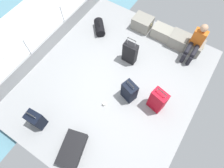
% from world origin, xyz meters
% --- Properties ---
extents(ground_plane, '(4.40, 5.20, 0.06)m').
position_xyz_m(ground_plane, '(0.00, 0.00, -0.03)').
color(ground_plane, '#939699').
extents(gunwale_port, '(0.06, 5.20, 0.45)m').
position_xyz_m(gunwale_port, '(-2.17, 0.00, 0.23)').
color(gunwale_port, '#939699').
rests_on(gunwale_port, ground_plane).
extents(railing_port, '(0.04, 4.20, 1.02)m').
position_xyz_m(railing_port, '(-2.17, 0.00, 0.78)').
color(railing_port, silver).
rests_on(railing_port, ground_plane).
extents(sea_wake, '(12.00, 12.00, 0.01)m').
position_xyz_m(sea_wake, '(-3.60, 0.00, -0.34)').
color(sea_wake, '#598C9E').
rests_on(sea_wake, ground_plane).
extents(cargo_crate_0, '(0.61, 0.47, 0.40)m').
position_xyz_m(cargo_crate_0, '(-0.30, 2.13, 0.20)').
color(cargo_crate_0, gray).
rests_on(cargo_crate_0, ground_plane).
extents(cargo_crate_1, '(0.65, 0.40, 0.35)m').
position_xyz_m(cargo_crate_1, '(0.39, 2.14, 0.17)').
color(cargo_crate_1, gray).
rests_on(cargo_crate_1, ground_plane).
extents(cargo_crate_2, '(0.54, 0.46, 0.39)m').
position_xyz_m(cargo_crate_2, '(0.92, 2.12, 0.19)').
color(cargo_crate_2, gray).
rests_on(cargo_crate_2, ground_plane).
extents(cargo_crate_3, '(0.53, 0.47, 0.35)m').
position_xyz_m(cargo_crate_3, '(1.38, 2.16, 0.18)').
color(cargo_crate_3, gray).
rests_on(cargo_crate_3, ground_plane).
extents(passenger_seated, '(0.34, 0.66, 1.05)m').
position_xyz_m(passenger_seated, '(1.38, 1.98, 0.54)').
color(passenger_seated, orange).
rests_on(passenger_seated, ground_plane).
extents(suitcase_0, '(0.66, 0.89, 0.23)m').
position_xyz_m(suitcase_0, '(0.19, -2.03, 0.12)').
color(suitcase_0, black).
rests_on(suitcase_0, ground_plane).
extents(suitcase_1, '(0.38, 0.29, 0.65)m').
position_xyz_m(suitcase_1, '(-0.90, -1.96, 0.26)').
color(suitcase_1, black).
rests_on(suitcase_1, ground_plane).
extents(suitcase_2, '(0.39, 0.21, 0.91)m').
position_xyz_m(suitcase_2, '(0.00, 0.83, 0.34)').
color(suitcase_2, black).
rests_on(suitcase_2, ground_plane).
extents(suitcase_3, '(0.42, 0.33, 0.86)m').
position_xyz_m(suitcase_3, '(1.27, -0.03, 0.36)').
color(suitcase_3, '#B70C1E').
rests_on(suitcase_3, ground_plane).
extents(suitcase_4, '(0.41, 0.35, 0.69)m').
position_xyz_m(suitcase_4, '(0.57, -0.17, 0.30)').
color(suitcase_4, black).
rests_on(suitcase_4, ground_plane).
extents(duffel_bag, '(0.59, 0.61, 0.41)m').
position_xyz_m(duffel_bag, '(-1.35, 1.30, 0.14)').
color(duffel_bag, black).
rests_on(duffel_bag, ground_plane).
extents(paper_cup, '(0.08, 0.08, 0.10)m').
position_xyz_m(paper_cup, '(0.17, -0.71, 0.05)').
color(paper_cup, white).
rests_on(paper_cup, ground_plane).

